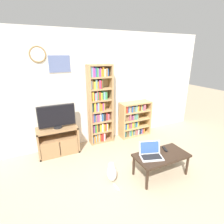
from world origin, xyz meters
TOP-DOWN VIEW (x-y plane):
  - ground_plane at (0.00, 0.00)m, footprint 18.00×18.00m
  - wall_back at (-0.01, 1.98)m, footprint 6.26×0.09m
  - tv_stand at (-0.87, 1.71)m, footprint 0.85×0.41m
  - television at (-0.84, 1.71)m, footprint 0.76×0.18m
  - bookshelf_tall at (0.15, 1.82)m, footprint 0.57×0.25m
  - bookshelf_short at (1.08, 1.79)m, footprint 0.83×0.32m
  - coffee_table at (0.68, 0.18)m, footprint 0.96×0.49m
  - laptop at (0.47, 0.22)m, footprint 0.44×0.37m
  - remote_near_laptop at (0.85, 0.29)m, footprint 0.09×0.17m
  - cat at (-0.17, 0.43)m, footprint 0.25×0.46m

SIDE VIEW (x-z plane):
  - ground_plane at x=0.00m, z-range 0.00..0.00m
  - cat at x=-0.17m, z-range -0.01..0.30m
  - tv_stand at x=-0.87m, z-range 0.00..0.60m
  - coffee_table at x=0.68m, z-range 0.16..0.57m
  - remote_near_laptop at x=0.85m, z-range 0.41..0.43m
  - bookshelf_short at x=1.08m, z-range -0.01..0.91m
  - laptop at x=0.47m, z-range 0.35..0.60m
  - television at x=-0.84m, z-range 0.60..1.11m
  - bookshelf_tall at x=0.15m, z-range -0.01..1.87m
  - wall_back at x=-0.01m, z-range 0.01..2.61m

